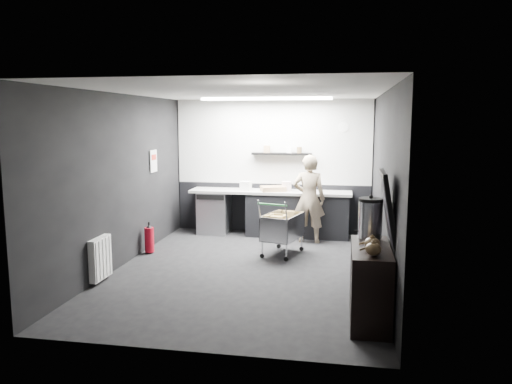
# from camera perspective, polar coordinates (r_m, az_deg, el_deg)

# --- Properties ---
(floor) EXTENTS (5.50, 5.50, 0.00)m
(floor) POSITION_cam_1_polar(r_m,az_deg,el_deg) (7.76, -1.07, -8.96)
(floor) COLOR black
(floor) RESTS_ON ground
(ceiling) EXTENTS (5.50, 5.50, 0.00)m
(ceiling) POSITION_cam_1_polar(r_m,az_deg,el_deg) (7.42, -1.13, 11.39)
(ceiling) COLOR silver
(ceiling) RESTS_ON wall_back
(wall_back) EXTENTS (5.50, 0.00, 5.50)m
(wall_back) POSITION_cam_1_polar(r_m,az_deg,el_deg) (10.16, 1.91, 2.93)
(wall_back) COLOR black
(wall_back) RESTS_ON floor
(wall_front) EXTENTS (5.50, 0.00, 5.50)m
(wall_front) POSITION_cam_1_polar(r_m,az_deg,el_deg) (4.83, -7.46, -3.12)
(wall_front) COLOR black
(wall_front) RESTS_ON floor
(wall_left) EXTENTS (0.00, 5.50, 5.50)m
(wall_left) POSITION_cam_1_polar(r_m,az_deg,el_deg) (8.09, -15.13, 1.27)
(wall_left) COLOR black
(wall_left) RESTS_ON floor
(wall_right) EXTENTS (0.00, 5.50, 5.50)m
(wall_right) POSITION_cam_1_polar(r_m,az_deg,el_deg) (7.35, 14.39, 0.61)
(wall_right) COLOR black
(wall_right) RESTS_ON floor
(kitchen_wall_panel) EXTENTS (3.95, 0.02, 1.70)m
(kitchen_wall_panel) POSITION_cam_1_polar(r_m,az_deg,el_deg) (10.11, 1.91, 5.75)
(kitchen_wall_panel) COLOR silver
(kitchen_wall_panel) RESTS_ON wall_back
(dado_panel) EXTENTS (3.95, 0.02, 1.00)m
(dado_panel) POSITION_cam_1_polar(r_m,az_deg,el_deg) (10.26, 1.88, -1.81)
(dado_panel) COLOR black
(dado_panel) RESTS_ON wall_back
(floating_shelf) EXTENTS (1.20, 0.22, 0.04)m
(floating_shelf) POSITION_cam_1_polar(r_m,az_deg,el_deg) (9.99, 2.95, 4.39)
(floating_shelf) COLOR black
(floating_shelf) RESTS_ON wall_back
(wall_clock) EXTENTS (0.20, 0.03, 0.20)m
(wall_clock) POSITION_cam_1_polar(r_m,az_deg,el_deg) (9.99, 9.95, 7.32)
(wall_clock) COLOR white
(wall_clock) RESTS_ON wall_back
(poster) EXTENTS (0.02, 0.30, 0.40)m
(poster) POSITION_cam_1_polar(r_m,az_deg,el_deg) (9.25, -11.65, 3.48)
(poster) COLOR silver
(poster) RESTS_ON wall_left
(poster_red_band) EXTENTS (0.02, 0.22, 0.10)m
(poster_red_band) POSITION_cam_1_polar(r_m,az_deg,el_deg) (9.25, -11.63, 3.91)
(poster_red_band) COLOR red
(poster_red_band) RESTS_ON poster
(radiator) EXTENTS (0.10, 0.50, 0.60)m
(radiator) POSITION_cam_1_polar(r_m,az_deg,el_deg) (7.47, -17.37, -7.23)
(radiator) COLOR white
(radiator) RESTS_ON wall_left
(ceiling_strip) EXTENTS (2.40, 0.20, 0.04)m
(ceiling_strip) POSITION_cam_1_polar(r_m,az_deg,el_deg) (9.23, 1.14, 10.59)
(ceiling_strip) COLOR white
(ceiling_strip) RESTS_ON ceiling
(prep_counter) EXTENTS (3.20, 0.61, 0.90)m
(prep_counter) POSITION_cam_1_polar(r_m,az_deg,el_deg) (9.94, 2.39, -2.38)
(prep_counter) COLOR black
(prep_counter) RESTS_ON floor
(person) EXTENTS (0.62, 0.41, 1.66)m
(person) POSITION_cam_1_polar(r_m,az_deg,el_deg) (9.37, 6.08, -0.78)
(person) COLOR beige
(person) RESTS_ON floor
(shopping_cart) EXTENTS (0.73, 1.00, 0.95)m
(shopping_cart) POSITION_cam_1_polar(r_m,az_deg,el_deg) (8.54, 3.02, -4.20)
(shopping_cart) COLOR silver
(shopping_cart) RESTS_ON floor
(sideboard) EXTENTS (0.49, 1.16, 1.73)m
(sideboard) POSITION_cam_1_polar(r_m,az_deg,el_deg) (5.95, 13.03, -9.02)
(sideboard) COLOR black
(sideboard) RESTS_ON floor
(fire_extinguisher) EXTENTS (0.16, 0.16, 0.53)m
(fire_extinguisher) POSITION_cam_1_polar(r_m,az_deg,el_deg) (8.84, -12.09, -5.25)
(fire_extinguisher) COLOR #B10B1D
(fire_extinguisher) RESTS_ON floor
(cardboard_box) EXTENTS (0.56, 0.49, 0.09)m
(cardboard_box) POSITION_cam_1_polar(r_m,az_deg,el_deg) (9.83, 1.97, 0.38)
(cardboard_box) COLOR #A37E57
(cardboard_box) RESTS_ON prep_counter
(pink_tub) EXTENTS (0.19, 0.19, 0.19)m
(pink_tub) POSITION_cam_1_polar(r_m,az_deg,el_deg) (9.84, 3.52, 0.66)
(pink_tub) COLOR #F5D5D4
(pink_tub) RESTS_ON prep_counter
(white_container) EXTENTS (0.22, 0.19, 0.18)m
(white_container) POSITION_cam_1_polar(r_m,az_deg,el_deg) (9.91, -1.18, 0.70)
(white_container) COLOR white
(white_container) RESTS_ON prep_counter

